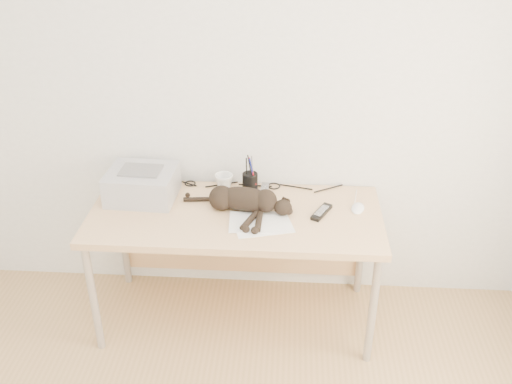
# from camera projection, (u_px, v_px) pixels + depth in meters

# --- Properties ---
(wall_back) EXTENTS (3.50, 0.00, 3.50)m
(wall_back) POSITION_uv_depth(u_px,v_px,m) (240.00, 93.00, 3.15)
(wall_back) COLOR white
(wall_back) RESTS_ON floor
(desk) EXTENTS (1.60, 0.70, 0.74)m
(desk) POSITION_uv_depth(u_px,v_px,m) (237.00, 225.00, 3.25)
(desk) COLOR #DFC082
(desk) RESTS_ON floor
(printer) EXTENTS (0.39, 0.34, 0.18)m
(printer) POSITION_uv_depth(u_px,v_px,m) (142.00, 184.00, 3.22)
(printer) COLOR #B0B0B5
(printer) RESTS_ON desk
(papers) EXTENTS (0.36, 0.29, 0.01)m
(papers) POSITION_uv_depth(u_px,v_px,m) (260.00, 223.00, 3.01)
(papers) COLOR white
(papers) RESTS_ON desk
(cat) EXTENTS (0.62, 0.34, 0.14)m
(cat) POSITION_uv_depth(u_px,v_px,m) (242.00, 200.00, 3.11)
(cat) COLOR black
(cat) RESTS_ON desk
(mug) EXTENTS (0.15, 0.15, 0.10)m
(mug) POSITION_uv_depth(u_px,v_px,m) (224.00, 182.00, 3.32)
(mug) COLOR white
(mug) RESTS_ON desk
(pen_cup) EXTENTS (0.09, 0.09, 0.23)m
(pen_cup) POSITION_uv_depth(u_px,v_px,m) (250.00, 183.00, 3.28)
(pen_cup) COLOR black
(pen_cup) RESTS_ON desk
(remote_grey) EXTENTS (0.05, 0.16, 0.02)m
(remote_grey) POSITION_uv_depth(u_px,v_px,m) (264.00, 190.00, 3.32)
(remote_grey) COLOR slate
(remote_grey) RESTS_ON desk
(remote_black) EXTENTS (0.13, 0.18, 0.02)m
(remote_black) POSITION_uv_depth(u_px,v_px,m) (321.00, 212.00, 3.10)
(remote_black) COLOR black
(remote_black) RESTS_ON desk
(mouse) EXTENTS (0.10, 0.13, 0.04)m
(mouse) POSITION_uv_depth(u_px,v_px,m) (358.00, 206.00, 3.14)
(mouse) COLOR white
(mouse) RESTS_ON desk
(cable_tangle) EXTENTS (1.36, 0.08, 0.01)m
(cable_tangle) POSITION_uv_depth(u_px,v_px,m) (240.00, 185.00, 3.38)
(cable_tangle) COLOR black
(cable_tangle) RESTS_ON desk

